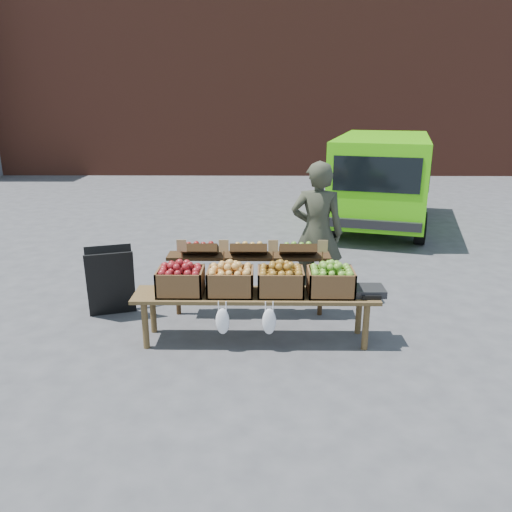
# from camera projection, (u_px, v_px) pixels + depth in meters

# --- Properties ---
(ground) EXTENTS (80.00, 80.00, 0.00)m
(ground) POSITION_uv_depth(u_px,v_px,m) (310.00, 342.00, 5.64)
(ground) COLOR #444446
(brick_building) EXTENTS (24.00, 4.00, 10.00)m
(brick_building) POSITION_uv_depth(u_px,v_px,m) (277.00, 33.00, 18.46)
(brick_building) COLOR brown
(brick_building) RESTS_ON ground
(delivery_van) EXTENTS (3.04, 4.63, 1.91)m
(delivery_van) POSITION_uv_depth(u_px,v_px,m) (381.00, 182.00, 10.65)
(delivery_van) COLOR #4FD70E
(delivery_van) RESTS_ON ground
(vendor) EXTENTS (0.74, 0.54, 1.89)m
(vendor) POSITION_uv_depth(u_px,v_px,m) (317.00, 233.00, 6.56)
(vendor) COLOR #353829
(vendor) RESTS_ON ground
(chalkboard_sign) EXTENTS (0.65, 0.48, 0.88)m
(chalkboard_sign) POSITION_uv_depth(u_px,v_px,m) (111.00, 281.00, 6.28)
(chalkboard_sign) COLOR black
(chalkboard_sign) RESTS_ON ground
(back_table) EXTENTS (2.10, 0.44, 1.04)m
(back_table) POSITION_uv_depth(u_px,v_px,m) (249.00, 276.00, 6.22)
(back_table) COLOR #311F0F
(back_table) RESTS_ON ground
(display_bench) EXTENTS (2.70, 0.56, 0.57)m
(display_bench) POSITION_uv_depth(u_px,v_px,m) (255.00, 317.00, 5.61)
(display_bench) COLOR brown
(display_bench) RESTS_ON ground
(crate_golden_apples) EXTENTS (0.50, 0.40, 0.28)m
(crate_golden_apples) POSITION_uv_depth(u_px,v_px,m) (181.00, 281.00, 5.49)
(crate_golden_apples) COLOR maroon
(crate_golden_apples) RESTS_ON display_bench
(crate_russet_pears) EXTENTS (0.50, 0.40, 0.28)m
(crate_russet_pears) POSITION_uv_depth(u_px,v_px,m) (230.00, 282.00, 5.48)
(crate_russet_pears) COLOR gold
(crate_russet_pears) RESTS_ON display_bench
(crate_red_apples) EXTENTS (0.50, 0.40, 0.28)m
(crate_red_apples) POSITION_uv_depth(u_px,v_px,m) (280.00, 282.00, 5.48)
(crate_red_apples) COLOR olive
(crate_red_apples) RESTS_ON display_bench
(crate_green_apples) EXTENTS (0.50, 0.40, 0.28)m
(crate_green_apples) POSITION_uv_depth(u_px,v_px,m) (331.00, 282.00, 5.47)
(crate_green_apples) COLOR #51891B
(crate_green_apples) RESTS_ON display_bench
(weighing_scale) EXTENTS (0.34, 0.30, 0.08)m
(weighing_scale) POSITION_uv_depth(u_px,v_px,m) (369.00, 291.00, 5.49)
(weighing_scale) COLOR #232326
(weighing_scale) RESTS_ON display_bench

